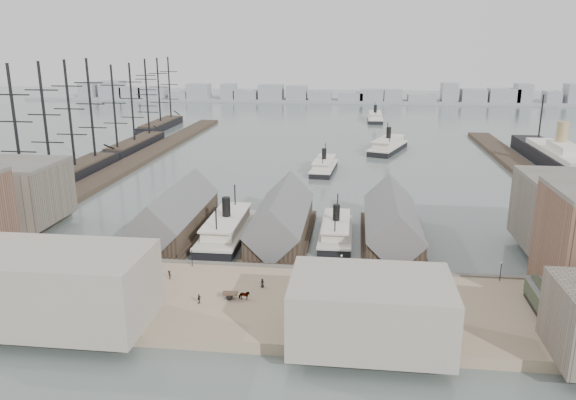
# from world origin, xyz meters

# --- Properties ---
(ground) EXTENTS (900.00, 900.00, 0.00)m
(ground) POSITION_xyz_m (0.00, 0.00, 0.00)
(ground) COLOR #515E5B
(ground) RESTS_ON ground
(quay) EXTENTS (180.00, 30.00, 2.00)m
(quay) POSITION_xyz_m (0.00, -20.00, 1.00)
(quay) COLOR gray
(quay) RESTS_ON ground
(seawall) EXTENTS (180.00, 1.20, 2.30)m
(seawall) POSITION_xyz_m (0.00, -5.20, 1.15)
(seawall) COLOR #59544C
(seawall) RESTS_ON ground
(west_wharf) EXTENTS (10.00, 220.00, 1.60)m
(west_wharf) POSITION_xyz_m (-68.00, 100.00, 0.80)
(west_wharf) COLOR #2D231C
(west_wharf) RESTS_ON ground
(east_wharf) EXTENTS (10.00, 180.00, 1.60)m
(east_wharf) POSITION_xyz_m (78.00, 90.00, 0.80)
(east_wharf) COLOR #2D231C
(east_wharf) RESTS_ON ground
(ferry_shed_west) EXTENTS (14.00, 42.00, 12.60)m
(ferry_shed_west) POSITION_xyz_m (-26.00, 16.88, 4.64)
(ferry_shed_west) COLOR #2D231C
(ferry_shed_west) RESTS_ON ground
(ferry_shed_center) EXTENTS (14.00, 42.00, 12.60)m
(ferry_shed_center) POSITION_xyz_m (0.00, 16.88, 4.64)
(ferry_shed_center) COLOR #2D231C
(ferry_shed_center) RESTS_ON ground
(ferry_shed_east) EXTENTS (14.00, 42.00, 12.60)m
(ferry_shed_east) POSITION_xyz_m (26.00, 16.88, 4.64)
(ferry_shed_east) COLOR #2D231C
(ferry_shed_east) RESTS_ON ground
(warehouse_west_back) EXTENTS (26.00, 20.00, 14.00)m
(warehouse_west_back) POSITION_xyz_m (-70.00, 18.00, 9.00)
(warehouse_west_back) COLOR #60564C
(warehouse_west_back) RESTS_ON west_land
(street_bldg_center) EXTENTS (24.00, 16.00, 10.00)m
(street_bldg_center) POSITION_xyz_m (20.00, -32.00, 7.00)
(street_bldg_center) COLOR gray
(street_bldg_center) RESTS_ON quay
(street_bldg_west) EXTENTS (30.00, 16.00, 12.00)m
(street_bldg_west) POSITION_xyz_m (-30.00, -32.00, 8.00)
(street_bldg_west) COLOR gray
(street_bldg_west) RESTS_ON quay
(lamp_post_far_w) EXTENTS (0.44, 0.44, 3.92)m
(lamp_post_far_w) POSITION_xyz_m (-45.00, -7.00, 4.71)
(lamp_post_far_w) COLOR black
(lamp_post_far_w) RESTS_ON quay
(lamp_post_near_w) EXTENTS (0.44, 0.44, 3.92)m
(lamp_post_near_w) POSITION_xyz_m (-15.00, -7.00, 4.71)
(lamp_post_near_w) COLOR black
(lamp_post_near_w) RESTS_ON quay
(lamp_post_near_e) EXTENTS (0.44, 0.44, 3.92)m
(lamp_post_near_e) POSITION_xyz_m (15.00, -7.00, 4.71)
(lamp_post_near_e) COLOR black
(lamp_post_near_e) RESTS_ON quay
(lamp_post_far_e) EXTENTS (0.44, 0.44, 3.92)m
(lamp_post_far_e) POSITION_xyz_m (45.00, -7.00, 4.71)
(lamp_post_far_e) COLOR black
(lamp_post_far_e) RESTS_ON quay
(far_shore) EXTENTS (500.00, 40.00, 15.72)m
(far_shore) POSITION_xyz_m (-2.07, 334.14, 3.91)
(far_shore) COLOR gray
(far_shore) RESTS_ON ground
(ferry_docked_west) EXTENTS (9.17, 30.58, 10.92)m
(ferry_docked_west) POSITION_xyz_m (-13.00, 15.45, 2.56)
(ferry_docked_west) COLOR black
(ferry_docked_west) RESTS_ON ground
(ferry_docked_east) EXTENTS (7.64, 25.47, 9.10)m
(ferry_docked_east) POSITION_xyz_m (13.00, 18.32, 2.13)
(ferry_docked_east) COLOR black
(ferry_docked_east) RESTS_ON ground
(ferry_open_near) EXTENTS (9.46, 25.83, 9.05)m
(ferry_open_near) POSITION_xyz_m (5.83, 90.30, 2.12)
(ferry_open_near) COLOR black
(ferry_open_near) RESTS_ON ground
(ferry_open_mid) EXTENTS (19.05, 32.67, 11.18)m
(ferry_open_mid) POSITION_xyz_m (30.88, 132.20, 2.62)
(ferry_open_mid) COLOR black
(ferry_open_mid) RESTS_ON ground
(ferry_open_far) EXTENTS (8.83, 28.60, 10.18)m
(ferry_open_far) POSITION_xyz_m (27.88, 226.27, 2.39)
(ferry_open_far) COLOR black
(ferry_open_far) RESTS_ON ground
(sailing_ship_near) EXTENTS (9.73, 67.05, 40.02)m
(sailing_ship_near) POSITION_xyz_m (-79.39, 62.80, 2.94)
(sailing_ship_near) COLOR black
(sailing_ship_near) RESTS_ON ground
(sailing_ship_mid) EXTENTS (9.00, 52.02, 37.01)m
(sailing_ship_mid) POSITION_xyz_m (-79.24, 124.26, 2.65)
(sailing_ship_mid) COLOR black
(sailing_ship_mid) RESTS_ON ground
(sailing_ship_far) EXTENTS (9.09, 50.52, 37.39)m
(sailing_ship_far) POSITION_xyz_m (-88.23, 183.67, 2.70)
(sailing_ship_far) COLOR black
(sailing_ship_far) RESTS_ON ground
(ocean_steamer) EXTENTS (12.03, 87.93, 17.59)m
(ocean_steamer) POSITION_xyz_m (92.00, 105.25, 3.78)
(ocean_steamer) COLOR black
(ocean_steamer) RESTS_ON ground
(tram) EXTENTS (2.95, 10.78, 3.82)m
(tram) POSITION_xyz_m (48.87, -17.91, 3.96)
(tram) COLOR black
(tram) RESTS_ON quay
(horse_cart_left) EXTENTS (4.78, 2.11, 1.57)m
(horse_cart_left) POSITION_xyz_m (-43.24, -15.08, 2.80)
(horse_cart_left) COLOR black
(horse_cart_left) RESTS_ON quay
(horse_cart_center) EXTENTS (4.96, 1.69, 1.66)m
(horse_cart_center) POSITION_xyz_m (-2.29, -20.74, 2.83)
(horse_cart_center) COLOR black
(horse_cart_center) RESTS_ON quay
(horse_cart_right) EXTENTS (4.74, 3.29, 1.50)m
(horse_cart_right) POSITION_xyz_m (17.11, -22.32, 2.78)
(horse_cart_right) COLOR black
(horse_cart_right) RESTS_ON quay
(pedestrian_0) EXTENTS (0.68, 0.55, 1.65)m
(pedestrian_0) POSITION_xyz_m (-46.59, -10.28, 2.83)
(pedestrian_0) COLOR black
(pedestrian_0) RESTS_ON quay
(pedestrian_1) EXTENTS (0.97, 0.93, 1.57)m
(pedestrian_1) POSITION_xyz_m (-32.21, -19.44, 2.78)
(pedestrian_1) COLOR black
(pedestrian_1) RESTS_ON quay
(pedestrian_2) EXTENTS (1.23, 1.24, 1.71)m
(pedestrian_2) POSITION_xyz_m (-17.53, -13.69, 2.86)
(pedestrian_2) COLOR black
(pedestrian_2) RESTS_ON quay
(pedestrian_3) EXTENTS (0.77, 1.10, 1.73)m
(pedestrian_3) POSITION_xyz_m (-9.06, -23.07, 2.86)
(pedestrian_3) COLOR black
(pedestrian_3) RESTS_ON quay
(pedestrian_4) EXTENTS (0.96, 0.80, 1.68)m
(pedestrian_4) POSITION_xyz_m (0.74, -15.24, 2.84)
(pedestrian_4) COLOR black
(pedestrian_4) RESTS_ON quay
(pedestrian_5) EXTENTS (0.65, 0.53, 1.57)m
(pedestrian_5) POSITION_xyz_m (9.60, -21.46, 2.79)
(pedestrian_5) COLOR black
(pedestrian_5) RESTS_ON quay
(pedestrian_6) EXTENTS (1.02, 1.01, 1.66)m
(pedestrian_6) POSITION_xyz_m (17.81, -12.12, 2.83)
(pedestrian_6) COLOR black
(pedestrian_6) RESTS_ON quay
(pedestrian_7) EXTENTS (1.28, 1.05, 1.72)m
(pedestrian_7) POSITION_xyz_m (28.56, -21.65, 2.86)
(pedestrian_7) COLOR black
(pedestrian_7) RESTS_ON quay
(pedestrian_8) EXTENTS (0.96, 0.91, 1.60)m
(pedestrian_8) POSITION_xyz_m (34.11, -12.02, 2.80)
(pedestrian_8) COLOR black
(pedestrian_8) RESTS_ON quay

